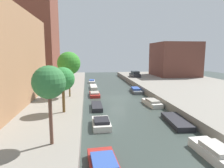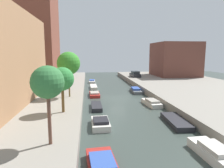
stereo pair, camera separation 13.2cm
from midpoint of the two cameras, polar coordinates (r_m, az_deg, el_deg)
The scene contains 19 objects.
ground_plane at distance 29.96m, azimuth 1.56°, elevation -4.13°, with size 84.00×84.00×0.00m, color #333D38.
quay_left at distance 31.37m, azimuth -26.71°, elevation -3.56°, with size 20.00×64.00×1.00m, color gray.
quay_right at distance 35.34m, azimuth 26.40°, elevation -2.24°, with size 20.00×64.00×1.00m, color gray.
apartment_tower_far at distance 47.70m, azimuth -22.16°, elevation 17.85°, with size 10.00×11.63×27.48m, color brown.
low_block_right at distance 53.98m, azimuth 17.57°, elevation 6.78°, with size 10.00×10.84×8.43m, color brown.
street_tree_0 at distance 12.61m, azimuth -17.69°, elevation 0.31°, with size 2.03×2.03×4.97m.
street_tree_1 at distance 19.55m, azimuth -13.90°, elevation 1.34°, with size 2.26×2.26×4.40m.
street_tree_2 at distance 26.51m, azimuth -12.21°, elevation 5.78°, with size 2.99×2.99×5.91m.
parked_car at distance 49.26m, azimuth 6.73°, elevation 2.76°, with size 1.96×4.34×1.44m.
moored_boat_left_0 at distance 12.34m, azimuth -2.49°, elevation -22.23°, with size 1.88×3.72×0.72m.
moored_boat_left_1 at distance 18.60m, azimuth -3.10°, elevation -11.13°, with size 1.62×3.19×0.81m.
moored_boat_left_2 at distance 24.62m, azimuth -4.32°, elevation -6.42°, with size 1.25×3.85×0.49m.
moored_boat_left_3 at distance 31.73m, azimuth -4.92°, elevation -2.91°, with size 1.60×3.86×0.66m.
moored_boat_left_4 at distance 38.59m, azimuth -5.21°, elevation -0.86°, with size 1.27×4.59×0.53m.
moored_boat_left_5 at distance 46.05m, azimuth -5.65°, elevation 0.73°, with size 1.49×3.65×0.69m.
moored_boat_right_0 at distance 15.00m, azimuth 27.41°, elevation -17.02°, with size 1.64×3.93×0.91m.
moored_boat_right_1 at distance 20.33m, azimuth 18.05°, elevation -10.14°, with size 1.89×4.65×0.48m.
moored_boat_right_2 at distance 26.43m, azimuth 11.43°, elevation -5.28°, with size 1.70×4.02×0.81m.
moored_boat_right_3 at distance 34.76m, azimuth 6.93°, elevation -1.84°, with size 1.64×4.54×0.80m.
Camera 2 is at (-4.35, -28.88, 6.66)m, focal length 31.90 mm.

